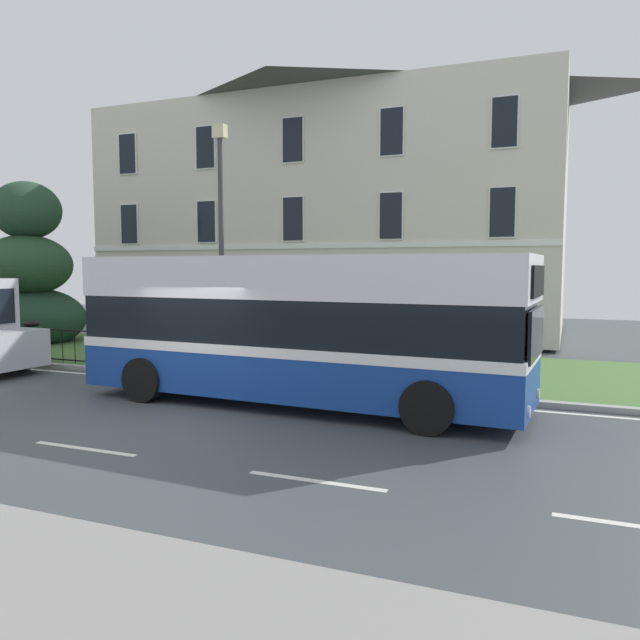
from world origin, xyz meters
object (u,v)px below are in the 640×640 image
georgian_townhouse (339,205)px  street_lamp_post (221,229)px  single_decker_bus (298,327)px  evergreen_tree (28,284)px  litter_bin (32,339)px

georgian_townhouse → street_lamp_post: bearing=-85.5°
georgian_townhouse → street_lamp_post: georgian_townhouse is taller
georgian_townhouse → single_decker_bus: (4.70, -15.26, -4.12)m
evergreen_tree → single_decker_bus: size_ratio=0.65×
single_decker_bus → street_lamp_post: size_ratio=1.45×
georgian_townhouse → single_decker_bus: georgian_townhouse is taller
single_decker_bus → litter_bin: (-9.97, 2.32, -0.95)m
single_decker_bus → litter_bin: bearing=169.8°
evergreen_tree → street_lamp_post: street_lamp_post is taller
georgian_townhouse → evergreen_tree: (-8.66, -9.88, -3.51)m
georgian_townhouse → single_decker_bus: 16.49m
single_decker_bus → street_lamp_post: bearing=142.7°
evergreen_tree → litter_bin: 4.82m
evergreen_tree → single_decker_bus: 14.41m
litter_bin → single_decker_bus: bearing=-13.1°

